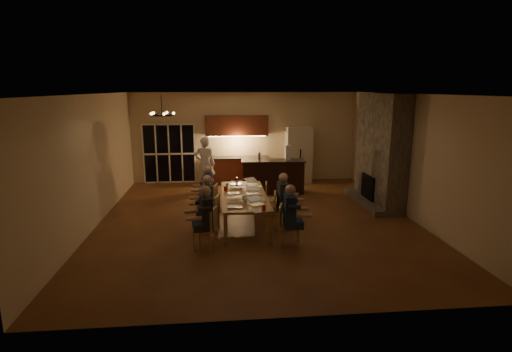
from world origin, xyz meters
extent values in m
plane|color=brown|center=(0.00, 0.00, 0.00)|extent=(9.00, 9.00, 0.00)
cube|color=beige|center=(0.00, 4.52, 1.60)|extent=(8.00, 0.04, 3.20)
cube|color=beige|center=(-4.02, 0.00, 1.60)|extent=(0.04, 9.00, 3.20)
cube|color=beige|center=(4.02, 0.00, 1.60)|extent=(0.04, 9.00, 3.20)
cube|color=white|center=(0.00, 0.00, 3.22)|extent=(8.00, 9.00, 0.04)
cube|color=black|center=(-2.70, 4.47, 1.05)|extent=(1.86, 0.08, 2.10)
cube|color=#746A5B|center=(3.70, 1.20, 1.60)|extent=(0.58, 2.50, 3.20)
cube|color=beige|center=(1.90, 4.15, 1.00)|extent=(0.90, 0.68, 2.00)
cube|color=tan|center=(-0.35, -0.21, 0.38)|extent=(1.10, 2.88, 0.75)
cube|color=black|center=(0.79, 2.70, 0.54)|extent=(2.09, 0.83, 1.08)
imported|color=silver|center=(-1.41, 3.15, 0.90)|extent=(0.67, 0.45, 1.80)
torus|color=black|center=(-2.20, -0.65, 2.75)|extent=(0.54, 0.54, 0.03)
cylinder|color=silver|center=(-0.38, -0.66, 0.80)|extent=(0.08, 0.08, 0.10)
cylinder|color=silver|center=(-0.19, 0.32, 0.80)|extent=(0.08, 0.08, 0.10)
cylinder|color=silver|center=(-0.75, 0.62, 0.80)|extent=(0.07, 0.07, 0.10)
cylinder|color=#B0190B|center=(-0.01, -1.56, 0.81)|extent=(0.08, 0.08, 0.12)
cylinder|color=#B0190B|center=(-0.79, 0.20, 0.81)|extent=(0.09, 0.09, 0.12)
cylinder|color=#B2B2B7|center=(-0.36, -0.92, 0.81)|extent=(0.06, 0.06, 0.12)
cylinder|color=#3F0F0C|center=(-0.46, 1.23, 0.81)|extent=(0.07, 0.07, 0.12)
cylinder|color=silver|center=(-0.01, -0.82, 0.76)|extent=(0.25, 0.25, 0.02)
cylinder|color=silver|center=(-0.64, -1.04, 0.76)|extent=(0.23, 0.23, 0.02)
cylinder|color=silver|center=(0.03, 0.52, 0.76)|extent=(0.27, 0.27, 0.02)
cube|color=white|center=(-0.17, -1.64, 0.76)|extent=(0.20, 0.25, 0.01)
cylinder|color=#99999E|center=(0.35, 2.77, 1.20)|extent=(0.08, 0.08, 0.24)
cube|color=silver|center=(1.25, 2.65, 1.32)|extent=(0.17, 0.17, 0.48)
camera|label=1|loc=(-0.97, -9.77, 3.34)|focal=28.00mm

